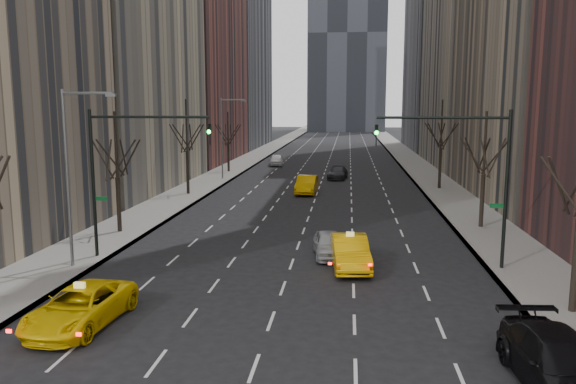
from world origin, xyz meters
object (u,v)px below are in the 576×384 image
(taxi_suv, at_px, (80,307))
(silver_sedan_ahead, at_px, (329,244))
(taxi_sedan, at_px, (350,252))
(parked_suv_black, at_px, (560,364))

(taxi_suv, bearing_deg, silver_sedan_ahead, 55.21)
(taxi_suv, relative_size, taxi_sedan, 1.06)
(taxi_sedan, bearing_deg, silver_sedan_ahead, 113.29)
(taxi_sedan, xyz_separation_m, silver_sedan_ahead, (-1.15, 2.07, -0.14))
(taxi_suv, height_order, silver_sedan_ahead, taxi_suv)
(taxi_sedan, distance_m, silver_sedan_ahead, 2.37)
(parked_suv_black, bearing_deg, silver_sedan_ahead, 113.16)
(silver_sedan_ahead, xyz_separation_m, parked_suv_black, (7.28, -14.21, 0.14))
(taxi_sedan, height_order, silver_sedan_ahead, taxi_sedan)
(taxi_sedan, relative_size, silver_sedan_ahead, 1.24)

